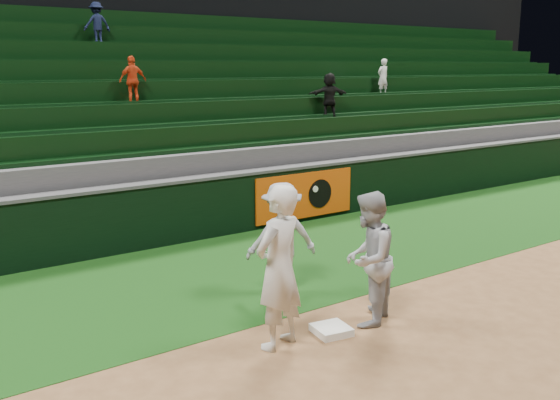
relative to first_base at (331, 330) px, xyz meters
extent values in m
plane|color=brown|center=(0.35, -0.15, -0.05)|extent=(70.00, 70.00, 0.00)
cube|color=black|center=(0.35, 2.85, -0.04)|extent=(36.00, 4.20, 0.01)
cube|color=white|center=(0.00, 0.00, 0.00)|extent=(0.50, 0.50, 0.10)
imported|color=silver|center=(-0.76, 0.11, 0.96)|extent=(0.85, 0.68, 2.03)
imported|color=#9FA2AA|center=(0.62, 0.00, 0.85)|extent=(1.10, 1.03, 1.79)
imported|color=#999CA6|center=(0.39, 1.63, 0.80)|extent=(1.23, 0.94, 1.68)
cube|color=black|center=(0.35, 5.05, 0.55)|extent=(36.00, 0.35, 1.20)
cube|color=#D84C0A|center=(3.35, 4.86, 0.55)|extent=(2.60, 0.05, 1.00)
cylinder|color=black|center=(3.75, 4.83, 0.55)|extent=(0.64, 0.02, 0.64)
cylinder|color=white|center=(3.60, 4.81, 0.67)|extent=(0.14, 0.02, 0.14)
cube|color=#424244|center=(0.35, 5.05, 1.17)|extent=(36.00, 0.40, 0.06)
cube|color=#3E3E41|center=(0.35, 5.77, 0.78)|extent=(36.00, 0.85, 1.65)
cube|color=black|center=(0.35, 6.03, 1.85)|extent=(36.00, 0.14, 0.50)
cube|color=black|center=(0.35, 5.86, 1.64)|extent=(36.00, 0.45, 0.08)
cube|color=#3E3E41|center=(0.35, 6.62, 1.00)|extent=(36.00, 0.85, 2.10)
cube|color=black|center=(0.35, 6.88, 2.30)|extent=(36.00, 0.14, 0.50)
cube|color=black|center=(0.35, 6.71, 2.09)|extent=(36.00, 0.45, 0.08)
cube|color=#3E3E41|center=(0.35, 7.47, 1.23)|extent=(36.00, 0.85, 2.55)
cube|color=black|center=(0.35, 7.73, 2.75)|extent=(36.00, 0.14, 0.50)
cube|color=black|center=(0.35, 7.56, 2.54)|extent=(36.00, 0.45, 0.08)
cube|color=#3E3E41|center=(0.35, 8.32, 1.45)|extent=(36.00, 0.85, 3.00)
cube|color=black|center=(0.35, 8.58, 3.20)|extent=(36.00, 0.14, 0.50)
cube|color=black|center=(0.35, 8.41, 2.99)|extent=(36.00, 0.45, 0.08)
cube|color=#3E3E41|center=(0.35, 9.17, 1.68)|extent=(36.00, 0.85, 3.45)
cube|color=black|center=(0.35, 9.43, 3.65)|extent=(36.00, 0.14, 0.50)
cube|color=black|center=(0.35, 9.26, 3.44)|extent=(36.00, 0.45, 0.08)
cube|color=#3E3E41|center=(0.35, 10.02, 1.90)|extent=(36.00, 0.85, 3.90)
cube|color=black|center=(0.35, 10.28, 4.10)|extent=(36.00, 0.14, 0.50)
cube|color=black|center=(0.35, 10.11, 3.89)|extent=(36.00, 0.45, 0.08)
cube|color=#3E3E41|center=(0.35, 10.87, 2.13)|extent=(36.00, 0.85, 4.35)
cube|color=black|center=(0.35, 11.13, 4.55)|extent=(36.00, 0.14, 0.50)
cube|color=black|center=(0.35, 10.96, 4.34)|extent=(36.00, 0.45, 0.08)
imported|color=red|center=(0.55, 7.43, 3.03)|extent=(0.63, 0.28, 1.05)
imported|color=black|center=(5.45, 6.58, 2.61)|extent=(1.09, 0.60, 1.12)
imported|color=white|center=(8.17, 7.43, 3.02)|extent=(0.38, 0.25, 1.04)
imported|color=black|center=(0.74, 9.98, 4.37)|extent=(0.69, 0.42, 1.03)
camera|label=1|loc=(-4.92, -5.71, 3.34)|focal=40.00mm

